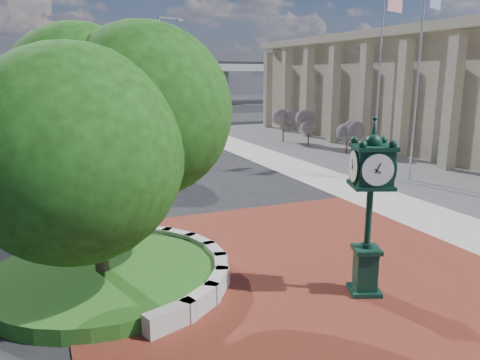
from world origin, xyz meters
name	(u,v)px	position (x,y,z in m)	size (l,w,h in m)	color
ground	(269,256)	(0.00, 0.00, 0.00)	(200.00, 200.00, 0.00)	black
plaza	(284,267)	(0.00, -1.00, 0.02)	(12.00, 12.00, 0.04)	maroon
sidewalk	(427,163)	(16.00, 10.00, 0.02)	(20.00, 50.00, 0.04)	#9E9B93
planter_wall	(185,261)	(-2.71, 0.00, 0.27)	(2.96, 6.77, 0.54)	#9E9B93
grass_bed	(103,276)	(-5.00, 0.00, 0.20)	(6.10, 6.10, 0.40)	#1B4C15
overpass	(79,67)	(-0.22, 70.00, 6.54)	(90.00, 12.00, 7.50)	#9E9B93
tree_planter	(94,147)	(-5.00, 0.00, 3.72)	(5.20, 5.20, 6.33)	#38281C
tree_street	(81,112)	(-4.00, 18.00, 3.24)	(4.40, 4.40, 5.45)	#38281C
post_clock	(370,202)	(1.14, -3.22, 2.47)	(1.15, 1.15, 4.49)	black
parked_car	(127,121)	(1.69, 36.23, 0.76)	(1.78, 4.43, 1.51)	#63180E
flagpole_a	(379,82)	(10.28, 8.07, 5.09)	(1.51, 0.53, 9.93)	silver
flagpole_b	(417,82)	(11.43, 6.51, 5.10)	(1.49, 0.65, 9.96)	silver
street_lamp_near	(163,70)	(3.13, 25.99, 5.80)	(2.21, 0.62, 9.90)	slate
street_lamp_far	(90,77)	(-1.26, 40.39, 5.17)	(1.91, 0.83, 8.82)	slate
shrub_near	(347,132)	(13.30, 14.79, 1.59)	(1.20, 1.20, 2.20)	#38281C
shrub_mid	(309,125)	(12.84, 19.23, 1.59)	(1.20, 1.20, 2.20)	#38281C
shrub_far	(283,123)	(11.89, 21.65, 1.59)	(1.20, 1.20, 2.20)	#38281C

